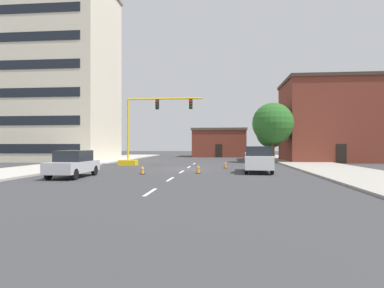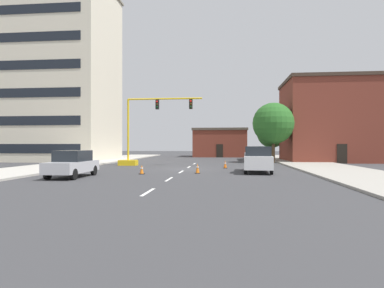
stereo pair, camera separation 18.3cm
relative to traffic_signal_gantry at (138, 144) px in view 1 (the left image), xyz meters
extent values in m
plane|color=#38383A|center=(5.40, -4.32, -2.21)|extent=(160.00, 160.00, 0.00)
cube|color=#B2ADA3|center=(-7.02, 3.68, -2.14)|extent=(6.00, 56.00, 0.14)
cube|color=#9E998E|center=(17.82, 3.68, -2.14)|extent=(6.00, 56.00, 0.14)
cube|color=silver|center=(5.40, -18.32, -2.20)|extent=(0.16, 2.40, 0.01)
cube|color=silver|center=(5.40, -12.82, -2.20)|extent=(0.16, 2.40, 0.01)
cube|color=silver|center=(5.40, -7.32, -2.20)|extent=(0.16, 2.40, 0.01)
cube|color=silver|center=(5.40, -1.82, -2.20)|extent=(0.16, 2.40, 0.01)
cube|color=silver|center=(5.40, 3.68, -2.20)|extent=(0.16, 2.40, 0.01)
cube|color=beige|center=(-13.50, 9.67, 9.33)|extent=(13.71, 11.60, 23.07)
cube|color=black|center=(-13.50, 3.84, -0.56)|extent=(11.24, 0.06, 1.10)
cube|color=black|center=(-13.50, 3.84, 2.74)|extent=(11.24, 0.06, 1.10)
cube|color=black|center=(-13.50, 3.84, 6.03)|extent=(11.24, 0.06, 1.10)
cube|color=black|center=(-13.50, 3.84, 9.33)|extent=(11.24, 0.06, 1.10)
cube|color=black|center=(-13.50, 3.84, 12.63)|extent=(11.24, 0.06, 1.10)
cube|color=black|center=(-13.50, 3.84, 15.92)|extent=(11.24, 0.06, 1.10)
cube|color=brown|center=(7.87, 25.93, 0.07)|extent=(9.09, 7.70, 4.55)
cube|color=#4C4238|center=(7.87, 25.93, 2.54)|extent=(9.39, 8.00, 0.40)
cube|color=black|center=(7.87, 22.05, -1.11)|extent=(1.10, 0.06, 2.20)
cube|color=brown|center=(21.83, 10.35, 2.73)|extent=(10.76, 9.45, 9.87)
cube|color=#3D2D23|center=(21.83, 10.35, 7.86)|extent=(11.06, 9.75, 0.40)
cube|color=black|center=(21.83, 5.59, -1.11)|extent=(1.10, 0.06, 2.20)
cube|color=yellow|center=(-1.05, 0.00, -1.93)|extent=(1.80, 1.20, 0.55)
cylinder|color=yellow|center=(-1.05, 0.00, 1.44)|extent=(0.20, 0.20, 6.20)
cylinder|color=yellow|center=(2.73, 0.00, 4.54)|extent=(7.58, 0.16, 0.16)
cube|color=black|center=(1.98, 0.00, 3.97)|extent=(0.32, 0.36, 0.95)
sphere|color=red|center=(1.98, -0.19, 4.24)|extent=(0.20, 0.20, 0.20)
sphere|color=#38280A|center=(1.98, -0.19, 3.96)|extent=(0.20, 0.20, 0.20)
sphere|color=black|center=(1.98, -0.19, 3.68)|extent=(0.20, 0.20, 0.20)
cube|color=black|center=(5.39, 0.00, 3.97)|extent=(0.32, 0.36, 0.95)
sphere|color=red|center=(5.39, -0.19, 4.24)|extent=(0.20, 0.20, 0.20)
sphere|color=#38280A|center=(5.39, -0.19, 3.96)|extent=(0.20, 0.20, 0.20)
sphere|color=black|center=(5.39, -0.19, 3.68)|extent=(0.20, 0.20, 0.20)
cylinder|color=#4C3823|center=(14.40, 6.42, -0.81)|extent=(0.36, 0.36, 2.80)
sphere|color=#286023|center=(14.40, 6.42, 2.40)|extent=(4.82, 4.82, 4.82)
cylinder|color=brown|center=(15.63, 16.67, -1.10)|extent=(0.36, 0.36, 2.21)
sphere|color=#33702D|center=(15.63, 16.67, 1.64)|extent=(4.36, 4.36, 4.36)
cube|color=white|center=(11.30, -7.09, -1.39)|extent=(2.35, 5.52, 0.95)
cube|color=#1E2328|center=(11.24, -7.99, -0.57)|extent=(1.95, 1.92, 0.70)
cube|color=white|center=(11.37, -5.91, -0.84)|extent=(2.18, 2.93, 0.16)
cylinder|color=black|center=(12.07, -8.98, -1.87)|extent=(0.26, 0.69, 0.68)
cylinder|color=black|center=(10.28, -8.87, -1.87)|extent=(0.26, 0.69, 0.68)
cylinder|color=black|center=(12.31, -5.32, -1.87)|extent=(0.26, 0.69, 0.68)
cylinder|color=black|center=(10.52, -5.20, -1.87)|extent=(0.26, 0.69, 0.68)
cube|color=#B7B7BC|center=(-1.05, -12.29, -1.52)|extent=(1.87, 4.51, 0.70)
cube|color=#1E2328|center=(-1.05, -12.19, -0.82)|extent=(1.71, 2.31, 0.70)
cylinder|color=black|center=(-1.88, -10.76, -1.87)|extent=(0.22, 0.68, 0.68)
cylinder|color=black|center=(-0.23, -10.75, -1.87)|extent=(0.22, 0.68, 0.68)
cylinder|color=black|center=(-1.87, -13.82, -1.87)|extent=(0.22, 0.68, 0.68)
cylinder|color=black|center=(-0.22, -13.81, -1.87)|extent=(0.22, 0.68, 0.68)
cube|color=black|center=(8.81, -2.99, -2.19)|extent=(0.36, 0.36, 0.04)
cone|color=orange|center=(8.81, -2.99, -1.84)|extent=(0.28, 0.28, 0.66)
cylinder|color=white|center=(8.81, -2.99, -1.76)|extent=(0.19, 0.19, 0.08)
cube|color=black|center=(6.79, -8.54, -2.19)|extent=(0.36, 0.36, 0.04)
cone|color=orange|center=(6.79, -8.54, -1.83)|extent=(0.28, 0.28, 0.69)
cylinder|color=white|center=(6.79, -8.54, -1.74)|extent=(0.19, 0.19, 0.08)
cube|color=black|center=(2.85, -9.58, -2.19)|extent=(0.36, 0.36, 0.04)
cone|color=orange|center=(2.85, -9.58, -1.85)|extent=(0.28, 0.28, 0.64)
cylinder|color=white|center=(2.85, -9.58, -1.77)|extent=(0.19, 0.19, 0.08)
camera|label=1|loc=(8.66, -32.72, -0.09)|focal=30.79mm
camera|label=2|loc=(8.84, -32.70, -0.09)|focal=30.79mm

